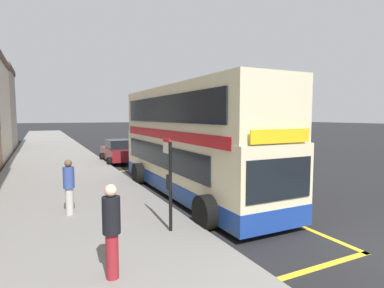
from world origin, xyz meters
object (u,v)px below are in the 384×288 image
parked_car_maroon_ahead (119,151)px  pedestrian_further_back (112,227)px  pedestrian_waiting_near_sign (69,185)px  bus_stop_sign (169,176)px  double_decker_bus (191,145)px  parked_car_maroon_across (161,137)px  parked_car_silver_far (179,144)px

parked_car_maroon_ahead → pedestrian_further_back: pedestrian_further_back is taller
pedestrian_waiting_near_sign → bus_stop_sign: bearing=-48.2°
parked_car_maroon_ahead → bus_stop_sign: bearing=-96.0°
double_decker_bus → bus_stop_sign: (-2.43, -3.67, -0.43)m
double_decker_bus → parked_car_maroon_across: double_decker_bus is taller
pedestrian_further_back → parked_car_maroon_ahead: bearing=76.6°
parked_car_maroon_ahead → pedestrian_further_back: size_ratio=2.31×
parked_car_silver_far → bus_stop_sign: bearing=-116.7°
pedestrian_waiting_near_sign → pedestrian_further_back: 4.49m
bus_stop_sign → pedestrian_waiting_near_sign: (-2.32, 2.60, -0.54)m
parked_car_silver_far → pedestrian_waiting_near_sign: size_ratio=2.41×
bus_stop_sign → pedestrian_further_back: 2.73m
pedestrian_waiting_near_sign → double_decker_bus: bearing=12.7°
double_decker_bus → parked_car_silver_far: size_ratio=2.50×
parked_car_maroon_ahead → double_decker_bus: bearing=-84.9°
double_decker_bus → pedestrian_waiting_near_sign: (-4.76, -1.07, -0.97)m
parked_car_maroon_ahead → pedestrian_further_back: bearing=-102.0°
parked_car_maroon_across → pedestrian_further_back: size_ratio=2.31×
parked_car_maroon_across → pedestrian_waiting_near_sign: bearing=-119.3°
bus_stop_sign → parked_car_maroon_ahead: size_ratio=0.59×
bus_stop_sign → parked_car_maroon_ahead: (1.79, 13.74, -0.83)m
pedestrian_waiting_near_sign → parked_car_silver_far: bearing=55.0°
bus_stop_sign → pedestrian_waiting_near_sign: bus_stop_sign is taller
parked_car_maroon_across → parked_car_maroon_ahead: bearing=-124.5°
parked_car_maroon_across → pedestrian_further_back: bearing=-114.9°
parked_car_maroon_ahead → pedestrian_further_back: 16.05m
pedestrian_further_back → parked_car_silver_far: bearing=62.7°
pedestrian_further_back → pedestrian_waiting_near_sign: bearing=95.0°
bus_stop_sign → parked_car_maroon_across: (9.65, 26.36, -0.83)m
pedestrian_waiting_near_sign → parked_car_maroon_ahead: bearing=69.7°
parked_car_silver_far → parked_car_maroon_ahead: (-6.08, -3.41, 0.00)m
bus_stop_sign → parked_car_maroon_ahead: bearing=82.6°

